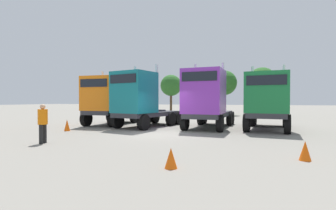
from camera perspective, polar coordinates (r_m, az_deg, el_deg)
name	(u,v)px	position (r m, az deg, el deg)	size (l,w,h in m)	color
ground	(159,134)	(14.06, -2.00, -6.67)	(200.00, 200.00, 0.00)	gray
semi_truck_orange	(108,100)	(19.57, -13.59, 1.12)	(2.71, 6.00, 4.22)	#333338
semi_truck_teal	(139,100)	(17.28, -6.53, 1.25)	(3.68, 6.11, 4.38)	#333338
semi_truck_purple	(206,99)	(16.54, 8.70, 1.37)	(2.87, 6.55, 4.42)	#333338
semi_truck_green	(267,101)	(16.74, 21.71, 0.86)	(3.10, 6.38, 4.14)	#333338
visitor_in_hivis	(43,121)	(12.23, -26.65, -3.21)	(0.48, 0.48, 1.73)	black
traffic_cone_near	(67,125)	(16.73, -22.02, -4.28)	(0.36, 0.36, 0.71)	#F2590C
traffic_cone_mid	(171,158)	(7.07, 0.67, -12.01)	(0.36, 0.36, 0.57)	#F2590C
traffic_cone_far	(305,151)	(9.03, 28.78, -9.12)	(0.36, 0.36, 0.62)	#F2590C
oak_far_left	(171,86)	(38.38, 0.69, 4.45)	(3.24, 3.24, 5.84)	#4C3823
oak_far_centre	(224,83)	(33.65, 12.73, 4.90)	(3.22, 3.22, 5.82)	#4C3823
oak_far_right	(262,82)	(32.13, 20.62, 4.96)	(3.42, 3.42, 5.87)	#4C3823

